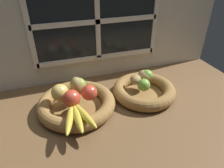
{
  "coord_description": "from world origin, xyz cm",
  "views": [
    {
      "loc": [
        -25.59,
        -70.06,
        57.88
      ],
      "look_at": [
        -0.98,
        2.53,
        9.84
      ],
      "focal_mm": 32.59,
      "sensor_mm": 36.0,
      "label": 1
    }
  ],
  "objects": [
    {
      "name": "potato_back",
      "position": [
        17.46,
        6.9,
        8.42
      ],
      "size": [
        7.25,
        8.27,
        5.15
      ],
      "primitive_type": "ellipsoid",
      "rotation": [
        0.0,
        0.0,
        4.92
      ],
      "color": "tan",
      "rests_on": "fruit_bowl_right"
    },
    {
      "name": "apple_golden_left",
      "position": [
        -23.71,
        3.64,
        9.51
      ],
      "size": [
        7.34,
        7.34,
        7.34
      ],
      "primitive_type": "sphere",
      "color": "#DBB756",
      "rests_on": "fruit_bowl_left"
    },
    {
      "name": "fruit_bowl_left",
      "position": [
        -17.43,
        2.53,
        2.74
      ],
      "size": [
        34.15,
        34.15,
        5.84
      ],
      "color": "olive",
      "rests_on": "ground_plane"
    },
    {
      "name": "back_wall",
      "position": [
        0.0,
        29.77,
        27.88
      ],
      "size": [
        140.0,
        4.6,
        55.0
      ],
      "color": "silver",
      "rests_on": "ground_plane"
    },
    {
      "name": "apple_green_back",
      "position": [
        -15.04,
        7.67,
        9.13
      ],
      "size": [
        6.57,
        6.57,
        6.57
      ],
      "primitive_type": "sphere",
      "color": "#8CAD3D",
      "rests_on": "fruit_bowl_left"
    },
    {
      "name": "banana_bunch_front",
      "position": [
        -19.4,
        -10.39,
        7.2
      ],
      "size": [
        12.96,
        19.72,
        2.72
      ],
      "color": "gold",
      "rests_on": "fruit_bowl_left"
    },
    {
      "name": "lime_near",
      "position": [
        12.92,
        -1.31,
        8.75
      ],
      "size": [
        5.81,
        5.81,
        5.81
      ],
      "primitive_type": "sphere",
      "color": "#7AAD3D",
      "rests_on": "fruit_bowl_right"
    },
    {
      "name": "potato_oblong",
      "position": [
        11.91,
        5.31,
        8.08
      ],
      "size": [
        7.67,
        7.93,
        4.48
      ],
      "primitive_type": "ellipsoid",
      "rotation": [
        0.0,
        0.0,
        1.06
      ],
      "color": "#A38451",
      "rests_on": "fruit_bowl_right"
    },
    {
      "name": "ground_plane",
      "position": [
        0.0,
        0.0,
        -1.5
      ],
      "size": [
        140.0,
        90.0,
        3.0
      ],
      "primitive_type": "cube",
      "color": "brown"
    },
    {
      "name": "apple_red_front",
      "position": [
        -19.76,
        -2.13,
        9.49
      ],
      "size": [
        7.29,
        7.29,
        7.29
      ],
      "primitive_type": "sphere",
      "color": "#CC422D",
      "rests_on": "fruit_bowl_left"
    },
    {
      "name": "apple_red_right",
      "position": [
        -11.98,
        -0.16,
        9.29
      ],
      "size": [
        6.89,
        6.89,
        6.89
      ],
      "primitive_type": "sphere",
      "color": "#CC422D",
      "rests_on": "fruit_bowl_left"
    },
    {
      "name": "fruit_bowl_right",
      "position": [
        15.48,
        2.53,
        2.75
      ],
      "size": [
        30.25,
        30.25,
        5.84
      ],
      "color": "olive",
      "rests_on": "ground_plane"
    },
    {
      "name": "lime_far",
      "position": [
        18.47,
        6.38,
        8.66
      ],
      "size": [
        5.64,
        5.64,
        5.64
      ],
      "primitive_type": "sphere",
      "color": "#7AAD3D",
      "rests_on": "fruit_bowl_right"
    },
    {
      "name": "pear_brown",
      "position": [
        -16.34,
        5.97,
        9.99
      ],
      "size": [
        7.71,
        7.9,
        8.31
      ],
      "primitive_type": "ellipsoid",
      "rotation": [
        0.0,
        0.0,
        5.84
      ],
      "color": "olive",
      "rests_on": "fruit_bowl_left"
    }
  ]
}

